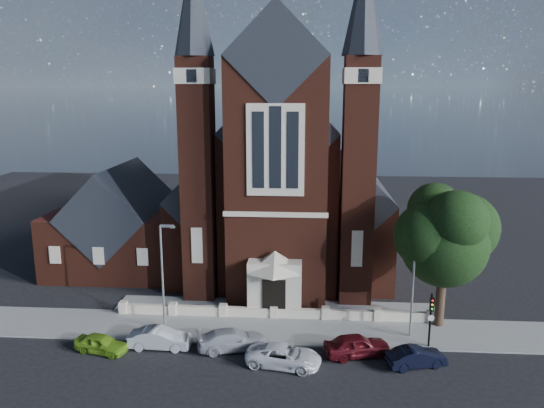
{
  "coord_description": "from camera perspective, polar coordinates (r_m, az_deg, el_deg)",
  "views": [
    {
      "loc": [
        2.46,
        -31.87,
        17.72
      ],
      "look_at": [
        -0.53,
        12.0,
        7.94
      ],
      "focal_mm": 35.0,
      "sensor_mm": 36.0,
      "label": 1
    }
  ],
  "objects": [
    {
      "name": "ground",
      "position": [
        50.17,
        0.85,
        -8.14
      ],
      "size": [
        120.0,
        120.0,
        0.0
      ],
      "primitive_type": "plane",
      "color": "black",
      "rests_on": "ground"
    },
    {
      "name": "pavement_strip",
      "position": [
        40.53,
        0.03,
        -13.38
      ],
      "size": [
        60.0,
        5.0,
        0.12
      ],
      "primitive_type": "cube",
      "color": "gray",
      "rests_on": "ground"
    },
    {
      "name": "forecourt_paving",
      "position": [
        44.15,
        0.39,
        -11.12
      ],
      "size": [
        26.0,
        3.0,
        0.14
      ],
      "primitive_type": "cube",
      "color": "gray",
      "rests_on": "ground"
    },
    {
      "name": "forecourt_wall",
      "position": [
        42.33,
        0.22,
        -12.2
      ],
      "size": [
        24.0,
        0.4,
        0.9
      ],
      "primitive_type": "cube",
      "color": "beige",
      "rests_on": "ground"
    },
    {
      "name": "church",
      "position": [
        55.69,
        1.32,
        2.68
      ],
      "size": [
        20.01,
        34.9,
        29.2
      ],
      "color": "#4E2014",
      "rests_on": "ground"
    },
    {
      "name": "parish_hall",
      "position": [
        54.91,
        -15.89,
        -2.4
      ],
      "size": [
        12.0,
        12.2,
        10.24
      ],
      "color": "#4E2014",
      "rests_on": "ground"
    },
    {
      "name": "street_tree",
      "position": [
        40.38,
        18.33,
        -3.57
      ],
      "size": [
        6.4,
        6.6,
        10.7
      ],
      "color": "black",
      "rests_on": "ground"
    },
    {
      "name": "street_lamp_left",
      "position": [
        39.57,
        -11.61,
        -7.09
      ],
      "size": [
        1.16,
        0.22,
        8.09
      ],
      "color": "gray",
      "rests_on": "ground"
    },
    {
      "name": "street_lamp_right",
      "position": [
        38.95,
        15.1,
        -7.6
      ],
      "size": [
        1.16,
        0.22,
        8.09
      ],
      "color": "gray",
      "rests_on": "ground"
    },
    {
      "name": "traffic_signal",
      "position": [
        38.44,
        16.73,
        -11.21
      ],
      "size": [
        0.28,
        0.42,
        4.0
      ],
      "color": "black",
      "rests_on": "ground"
    },
    {
      "name": "car_lime_van",
      "position": [
        39.01,
        -17.9,
        -14.09
      ],
      "size": [
        3.95,
        2.33,
        1.26
      ],
      "primitive_type": "imported",
      "rotation": [
        0.0,
        0.0,
        1.33
      ],
      "color": "#71A921",
      "rests_on": "ground"
    },
    {
      "name": "car_silver_a",
      "position": [
        38.53,
        -11.98,
        -13.95
      ],
      "size": [
        4.3,
        1.51,
        1.42
      ],
      "primitive_type": "imported",
      "rotation": [
        0.0,
        0.0,
        1.57
      ],
      "color": "#B0B4B8",
      "rests_on": "ground"
    },
    {
      "name": "car_silver_b",
      "position": [
        37.69,
        -4.3,
        -14.34
      ],
      "size": [
        5.18,
        3.2,
        1.4
      ],
      "primitive_type": "imported",
      "rotation": [
        0.0,
        0.0,
        1.85
      ],
      "color": "#ABACB3",
      "rests_on": "ground"
    },
    {
      "name": "car_white_suv",
      "position": [
        35.64,
        1.27,
        -16.02
      ],
      "size": [
        5.19,
        3.06,
        1.36
      ],
      "primitive_type": "imported",
      "rotation": [
        0.0,
        0.0,
        1.4
      ],
      "color": "white",
      "rests_on": "ground"
    },
    {
      "name": "car_dark_red",
      "position": [
        37.16,
        9.12,
        -14.78
      ],
      "size": [
        4.78,
        2.94,
        1.52
      ],
      "primitive_type": "imported",
      "rotation": [
        0.0,
        0.0,
        1.85
      ],
      "color": "#4D0D13",
      "rests_on": "ground"
    },
    {
      "name": "car_navy",
      "position": [
        36.76,
        15.25,
        -15.61
      ],
      "size": [
        4.15,
        2.4,
        1.29
      ],
      "primitive_type": "imported",
      "rotation": [
        0.0,
        0.0,
        1.85
      ],
      "color": "black",
      "rests_on": "ground"
    }
  ]
}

